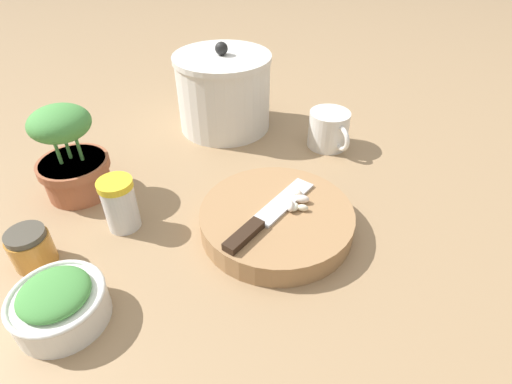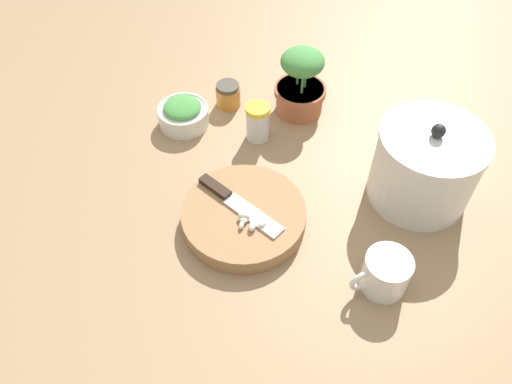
{
  "view_description": "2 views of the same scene",
  "coord_description": "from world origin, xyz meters",
  "px_view_note": "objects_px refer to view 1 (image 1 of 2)",
  "views": [
    {
      "loc": [
        -0.19,
        -0.5,
        0.47
      ],
      "look_at": [
        0.07,
        -0.04,
        0.06
      ],
      "focal_mm": 28.0,
      "sensor_mm": 36.0,
      "label": 1
    },
    {
      "loc": [
        0.67,
        -0.31,
        0.84
      ],
      "look_at": [
        0.07,
        -0.04,
        0.07
      ],
      "focal_mm": 35.0,
      "sensor_mm": 36.0,
      "label": 2
    }
  ],
  "objects_px": {
    "potted_herb": "(71,157)",
    "garlic_cloves": "(296,202)",
    "coffee_mug": "(329,130)",
    "chef_knife": "(266,217)",
    "cutting_board": "(276,220)",
    "honey_jar": "(31,248)",
    "spice_jar": "(120,204)",
    "stock_pot": "(224,92)",
    "herb_bowl": "(59,303)"
  },
  "relations": [
    {
      "from": "potted_herb",
      "to": "garlic_cloves",
      "type": "bearing_deg",
      "value": -41.57
    },
    {
      "from": "herb_bowl",
      "to": "stock_pot",
      "type": "height_order",
      "value": "stock_pot"
    },
    {
      "from": "spice_jar",
      "to": "stock_pot",
      "type": "height_order",
      "value": "stock_pot"
    },
    {
      "from": "coffee_mug",
      "to": "potted_herb",
      "type": "height_order",
      "value": "potted_herb"
    },
    {
      "from": "garlic_cloves",
      "to": "stock_pot",
      "type": "relative_size",
      "value": 0.27
    },
    {
      "from": "chef_knife",
      "to": "potted_herb",
      "type": "distance_m",
      "value": 0.37
    },
    {
      "from": "chef_knife",
      "to": "coffee_mug",
      "type": "bearing_deg",
      "value": 101.11
    },
    {
      "from": "chef_knife",
      "to": "spice_jar",
      "type": "relative_size",
      "value": 2.21
    },
    {
      "from": "cutting_board",
      "to": "potted_herb",
      "type": "xyz_separation_m",
      "value": [
        -0.27,
        0.27,
        0.06
      ]
    },
    {
      "from": "coffee_mug",
      "to": "honey_jar",
      "type": "height_order",
      "value": "coffee_mug"
    },
    {
      "from": "chef_knife",
      "to": "garlic_cloves",
      "type": "distance_m",
      "value": 0.06
    },
    {
      "from": "coffee_mug",
      "to": "honey_jar",
      "type": "xyz_separation_m",
      "value": [
        -0.61,
        -0.07,
        -0.01
      ]
    },
    {
      "from": "garlic_cloves",
      "to": "stock_pot",
      "type": "distance_m",
      "value": 0.38
    },
    {
      "from": "chef_knife",
      "to": "herb_bowl",
      "type": "height_order",
      "value": "herb_bowl"
    },
    {
      "from": "coffee_mug",
      "to": "herb_bowl",
      "type": "bearing_deg",
      "value": -161.61
    },
    {
      "from": "garlic_cloves",
      "to": "honey_jar",
      "type": "relative_size",
      "value": 0.94
    },
    {
      "from": "garlic_cloves",
      "to": "honey_jar",
      "type": "bearing_deg",
      "value": 163.64
    },
    {
      "from": "cutting_board",
      "to": "coffee_mug",
      "type": "height_order",
      "value": "coffee_mug"
    },
    {
      "from": "potted_herb",
      "to": "chef_knife",
      "type": "bearing_deg",
      "value": -48.53
    },
    {
      "from": "herb_bowl",
      "to": "garlic_cloves",
      "type": "bearing_deg",
      "value": 1.56
    },
    {
      "from": "spice_jar",
      "to": "stock_pot",
      "type": "relative_size",
      "value": 0.43
    },
    {
      "from": "cutting_board",
      "to": "chef_knife",
      "type": "bearing_deg",
      "value": -160.79
    },
    {
      "from": "honey_jar",
      "to": "stock_pot",
      "type": "height_order",
      "value": "stock_pot"
    },
    {
      "from": "spice_jar",
      "to": "herb_bowl",
      "type": "bearing_deg",
      "value": -128.93
    },
    {
      "from": "honey_jar",
      "to": "potted_herb",
      "type": "relative_size",
      "value": 0.36
    },
    {
      "from": "herb_bowl",
      "to": "potted_herb",
      "type": "xyz_separation_m",
      "value": [
        0.07,
        0.28,
        0.05
      ]
    },
    {
      "from": "spice_jar",
      "to": "honey_jar",
      "type": "height_order",
      "value": "spice_jar"
    },
    {
      "from": "cutting_board",
      "to": "stock_pot",
      "type": "relative_size",
      "value": 1.17
    },
    {
      "from": "chef_knife",
      "to": "coffee_mug",
      "type": "xyz_separation_m",
      "value": [
        0.27,
        0.19,
        -0.0
      ]
    },
    {
      "from": "chef_knife",
      "to": "herb_bowl",
      "type": "distance_m",
      "value": 0.32
    },
    {
      "from": "chef_knife",
      "to": "honey_jar",
      "type": "height_order",
      "value": "honey_jar"
    },
    {
      "from": "garlic_cloves",
      "to": "potted_herb",
      "type": "height_order",
      "value": "potted_herb"
    },
    {
      "from": "herb_bowl",
      "to": "potted_herb",
      "type": "relative_size",
      "value": 0.72
    },
    {
      "from": "chef_knife",
      "to": "garlic_cloves",
      "type": "bearing_deg",
      "value": 70.56
    },
    {
      "from": "cutting_board",
      "to": "honey_jar",
      "type": "relative_size",
      "value": 4.11
    },
    {
      "from": "cutting_board",
      "to": "garlic_cloves",
      "type": "distance_m",
      "value": 0.05
    },
    {
      "from": "coffee_mug",
      "to": "chef_knife",
      "type": "bearing_deg",
      "value": -144.88
    },
    {
      "from": "herb_bowl",
      "to": "spice_jar",
      "type": "bearing_deg",
      "value": 51.07
    },
    {
      "from": "chef_knife",
      "to": "spice_jar",
      "type": "distance_m",
      "value": 0.24
    },
    {
      "from": "chef_knife",
      "to": "herb_bowl",
      "type": "xyz_separation_m",
      "value": [
        -0.32,
        -0.01,
        -0.01
      ]
    },
    {
      "from": "cutting_board",
      "to": "stock_pot",
      "type": "xyz_separation_m",
      "value": [
        0.08,
        0.38,
        0.07
      ]
    },
    {
      "from": "coffee_mug",
      "to": "cutting_board",
      "type": "bearing_deg",
      "value": -143.4
    },
    {
      "from": "herb_bowl",
      "to": "potted_herb",
      "type": "height_order",
      "value": "potted_herb"
    },
    {
      "from": "coffee_mug",
      "to": "potted_herb",
      "type": "relative_size",
      "value": 0.68
    },
    {
      "from": "spice_jar",
      "to": "potted_herb",
      "type": "bearing_deg",
      "value": 109.61
    },
    {
      "from": "cutting_board",
      "to": "potted_herb",
      "type": "distance_m",
      "value": 0.39
    },
    {
      "from": "cutting_board",
      "to": "spice_jar",
      "type": "distance_m",
      "value": 0.26
    },
    {
      "from": "herb_bowl",
      "to": "potted_herb",
      "type": "distance_m",
      "value": 0.3
    },
    {
      "from": "herb_bowl",
      "to": "coffee_mug",
      "type": "bearing_deg",
      "value": 18.39
    },
    {
      "from": "coffee_mug",
      "to": "potted_herb",
      "type": "distance_m",
      "value": 0.52
    }
  ]
}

